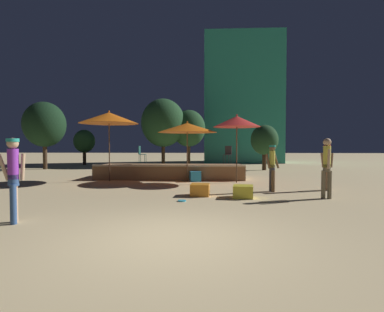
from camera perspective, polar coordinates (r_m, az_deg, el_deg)
ground_plane at (r=5.61m, az=-4.04°, el=-15.34°), size 120.00×120.00×0.00m
wooden_deck at (r=15.42m, az=-4.03°, el=-2.95°), size 7.32×2.43×0.74m
patio_umbrella_0 at (r=14.55m, az=-15.53°, el=6.99°), size 2.74×2.74×3.29m
patio_umbrella_1 at (r=13.90m, az=-0.92°, el=5.40°), size 2.75×2.75×2.79m
patio_umbrella_2 at (r=13.57m, az=8.54°, el=6.50°), size 2.12×2.12×3.06m
cube_seat_0 at (r=13.95m, az=0.60°, el=-3.88°), size 0.58×0.58×0.47m
cube_seat_1 at (r=10.03m, az=1.55°, el=-6.45°), size 0.66×0.66×0.39m
cube_seat_2 at (r=9.77m, az=9.71°, el=-6.69°), size 0.70×0.70×0.39m
person_0 at (r=7.46m, az=-30.89°, el=-3.01°), size 0.52×0.31×1.83m
person_1 at (r=10.27m, az=24.29°, el=-1.52°), size 0.32×0.50×1.90m
person_2 at (r=11.17m, az=15.02°, el=-1.77°), size 0.54×0.29×1.69m
person_3 at (r=12.19m, az=24.33°, el=-1.48°), size 0.47×0.30×1.71m
bistro_chair_0 at (r=16.19m, az=-9.71°, el=0.65°), size 0.40×0.40×0.90m
bistro_chair_1 at (r=15.50m, az=6.84°, el=0.60°), size 0.45×0.46×0.90m
frisbee_disc at (r=9.05m, az=-1.94°, el=-8.50°), size 0.24×0.24×0.03m
background_tree_0 at (r=20.76m, az=13.63°, el=2.96°), size 1.84×1.84×3.06m
background_tree_1 at (r=24.40m, az=-5.52°, el=6.29°), size 3.52×3.52×5.43m
background_tree_2 at (r=23.29m, az=-26.29°, el=5.39°), size 2.84×2.84×4.69m
background_tree_3 at (r=24.79m, az=-0.65°, el=5.26°), size 2.76×2.76×4.59m
background_tree_4 at (r=27.31m, az=-19.83°, el=2.63°), size 1.78×1.78×3.01m
distant_building at (r=30.55m, az=9.46°, el=10.41°), size 7.39×4.85×12.26m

